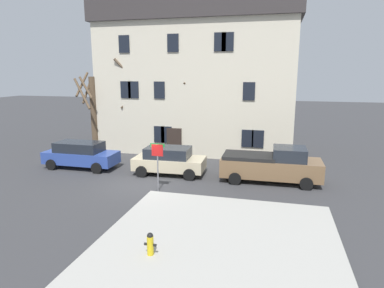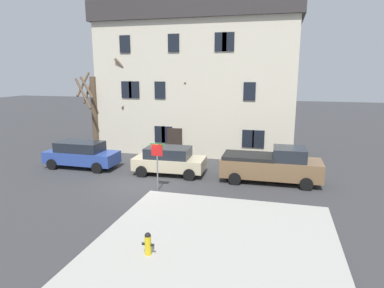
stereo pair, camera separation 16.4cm
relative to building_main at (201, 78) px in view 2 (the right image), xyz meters
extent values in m
plane|color=#38383A|center=(-0.84, -10.28, -5.58)|extent=(120.00, 120.00, 0.00)
cube|color=#A8A59E|center=(4.33, -15.49, -5.52)|extent=(8.52, 8.27, 0.12)
cube|color=beige|center=(0.00, 0.00, -0.78)|extent=(14.51, 7.50, 9.60)
cube|color=#383333|center=(0.00, 0.00, 4.74)|extent=(15.01, 8.00, 1.43)
cube|color=#2D231E|center=(-1.01, -3.79, -4.53)|extent=(1.10, 0.12, 2.10)
cube|color=black|center=(-2.14, -3.78, -3.98)|extent=(0.80, 0.08, 1.20)
cube|color=black|center=(-1.60, -3.78, -3.98)|extent=(0.80, 0.08, 1.20)
cube|color=black|center=(4.25, -3.78, -3.98)|extent=(0.80, 0.08, 1.20)
cube|color=black|center=(4.95, -3.78, -3.98)|extent=(0.80, 0.08, 1.20)
cube|color=black|center=(-4.66, -3.78, -0.78)|extent=(0.80, 0.08, 1.20)
cube|color=black|center=(-4.06, -3.78, -0.78)|extent=(0.80, 0.08, 1.20)
cube|color=black|center=(-2.07, -3.78, -0.78)|extent=(0.80, 0.08, 1.20)
cube|color=black|center=(4.24, -3.78, -0.78)|extent=(0.80, 0.08, 1.20)
cube|color=black|center=(-4.65, -3.78, 2.42)|extent=(0.80, 0.08, 1.20)
cube|color=black|center=(-1.02, -3.78, 2.42)|extent=(0.80, 0.08, 1.20)
cube|color=black|center=(2.24, -3.78, 2.42)|extent=(0.80, 0.08, 1.20)
cube|color=black|center=(2.74, -3.78, 2.42)|extent=(0.80, 0.08, 1.20)
cylinder|color=brown|center=(-7.41, -3.73, -2.72)|extent=(0.49, 0.49, 5.73)
cylinder|color=brown|center=(-7.81, -4.52, -1.07)|extent=(1.78, 1.02, 2.22)
cylinder|color=brown|center=(-8.25, -3.73, -0.42)|extent=(0.18, 1.82, 1.80)
cylinder|color=brown|center=(-7.93, -3.71, -1.06)|extent=(0.22, 1.19, 1.60)
cylinder|color=brown|center=(-7.61, -4.30, -0.64)|extent=(1.32, 0.62, 1.60)
cylinder|color=brown|center=(-4.98, -2.56, -1.81)|extent=(0.53, 0.53, 7.54)
cylinder|color=brown|center=(-4.50, -3.46, 0.31)|extent=(2.01, 1.19, 2.33)
cylinder|color=brown|center=(-5.67, -2.75, 0.59)|extent=(0.61, 1.55, 1.60)
cylinder|color=brown|center=(-4.60, -1.60, 0.90)|extent=(2.08, 0.98, 1.49)
cylinder|color=brown|center=(-5.20, -1.22, 0.85)|extent=(2.80, 0.63, 1.80)
cylinder|color=brown|center=(-4.84, -3.40, 1.09)|extent=(1.81, 0.48, 1.30)
cylinder|color=#4C3D2D|center=(-3.61, -2.99, -2.61)|extent=(0.36, 0.36, 5.94)
cylinder|color=#4C3D2D|center=(-3.27, -2.22, -0.33)|extent=(1.66, 0.81, 1.16)
cylinder|color=#4C3D2D|center=(-4.75, -2.71, -1.19)|extent=(0.72, 2.39, 1.96)
cylinder|color=#4C3D2D|center=(-3.30, -2.26, -1.61)|extent=(1.60, 0.75, 1.34)
cylinder|color=brown|center=(1.20, -3.06, -1.68)|extent=(0.43, 0.43, 7.79)
cylinder|color=brown|center=(0.75, -2.50, 0.93)|extent=(1.31, 1.10, 2.46)
cylinder|color=brown|center=(1.56, -2.46, 0.72)|extent=(1.39, 0.92, 1.80)
cylinder|color=brown|center=(0.12, -2.70, 0.42)|extent=(0.89, 2.27, 1.60)
cube|color=#2D4799|center=(-5.92, -8.09, -4.88)|extent=(4.68, 1.79, 0.75)
cube|color=#1E232B|center=(-6.01, -8.09, -4.20)|extent=(2.90, 1.57, 0.62)
cylinder|color=black|center=(-4.32, -7.20, -5.24)|extent=(0.68, 0.22, 0.68)
cylinder|color=black|center=(-4.33, -8.98, -5.24)|extent=(0.68, 0.22, 0.68)
cylinder|color=black|center=(-7.51, -7.19, -5.24)|extent=(0.68, 0.22, 0.68)
cylinder|color=black|center=(-7.51, -8.98, -5.24)|extent=(0.68, 0.22, 0.68)
cube|color=#C6B793|center=(0.00, -7.99, -4.90)|extent=(4.29, 2.04, 0.72)
cube|color=#1E232B|center=(-0.08, -7.99, -4.23)|extent=(2.68, 1.76, 0.62)
cylinder|color=black|center=(1.40, -6.99, -5.24)|extent=(0.69, 0.24, 0.68)
cylinder|color=black|center=(1.47, -8.88, -5.24)|extent=(0.69, 0.24, 0.68)
cylinder|color=black|center=(-1.47, -7.09, -5.24)|extent=(0.69, 0.24, 0.68)
cylinder|color=black|center=(-1.40, -8.99, -5.24)|extent=(0.69, 0.24, 0.68)
cube|color=brown|center=(5.92, -7.95, -4.76)|extent=(5.50, 2.08, 0.99)
cube|color=#1E232B|center=(6.90, -7.94, -3.91)|extent=(1.78, 1.78, 0.70)
cube|color=black|center=(4.71, -7.97, -4.16)|extent=(2.87, 1.96, 0.20)
cylinder|color=black|center=(7.76, -6.93, -5.24)|extent=(0.68, 0.23, 0.68)
cylinder|color=black|center=(7.79, -8.92, -5.24)|extent=(0.68, 0.23, 0.68)
cylinder|color=black|center=(4.04, -6.99, -5.24)|extent=(0.68, 0.23, 0.68)
cylinder|color=black|center=(4.07, -8.98, -5.24)|extent=(0.68, 0.23, 0.68)
cylinder|color=gold|center=(2.30, -17.10, -5.13)|extent=(0.22, 0.22, 0.65)
sphere|color=black|center=(2.30, -17.10, -4.79)|extent=(0.21, 0.21, 0.21)
cylinder|color=black|center=(2.14, -17.10, -5.10)|extent=(0.10, 0.09, 0.09)
cylinder|color=black|center=(2.46, -17.10, -5.10)|extent=(0.10, 0.09, 0.09)
cylinder|color=slate|center=(0.35, -10.98, -4.34)|extent=(0.07, 0.07, 2.48)
cube|color=red|center=(0.35, -11.00, -3.40)|extent=(0.60, 0.03, 0.60)
cube|color=#1E8C38|center=(0.35, -10.96, -3.15)|extent=(0.76, 0.02, 0.18)
torus|color=black|center=(-6.45, -2.97, -5.22)|extent=(0.71, 0.14, 0.71)
torus|color=black|center=(-7.48, -2.84, -5.22)|extent=(0.71, 0.14, 0.71)
cylinder|color=black|center=(-6.96, -2.90, -5.00)|extent=(0.99, 0.16, 0.19)
cylinder|color=black|center=(-7.16, -2.88, -4.77)|extent=(0.09, 0.05, 0.45)
camera|label=1|loc=(6.13, -26.53, 0.44)|focal=31.38mm
camera|label=2|loc=(6.29, -26.49, 0.44)|focal=31.38mm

